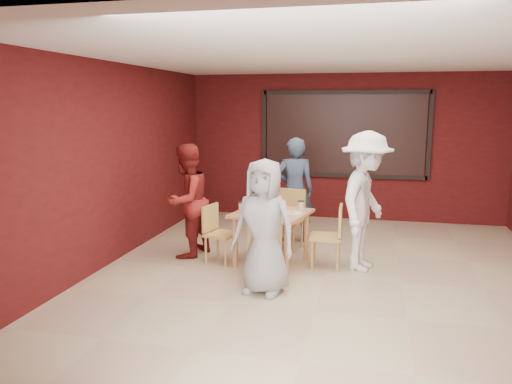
% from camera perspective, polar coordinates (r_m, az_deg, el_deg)
% --- Properties ---
extents(floor, '(7.00, 7.00, 0.00)m').
position_cam_1_polar(floor, '(6.64, 7.85, -9.59)').
color(floor, tan).
rests_on(floor, ground).
extents(window_blinds, '(3.00, 0.02, 1.50)m').
position_cam_1_polar(window_blinds, '(9.72, 10.02, 6.50)').
color(window_blinds, black).
extents(dining_table, '(1.13, 1.13, 0.90)m').
position_cam_1_polar(dining_table, '(6.92, 1.78, -3.03)').
color(dining_table, tan).
rests_on(dining_table, floor).
extents(chair_front, '(0.49, 0.49, 0.86)m').
position_cam_1_polar(chair_front, '(6.22, 1.01, -6.14)').
color(chair_front, tan).
rests_on(chair_front, floor).
extents(chair_back, '(0.53, 0.53, 0.92)m').
position_cam_1_polar(chair_back, '(7.76, 3.79, -2.67)').
color(chair_back, tan).
rests_on(chair_back, floor).
extents(chair_left, '(0.48, 0.48, 0.82)m').
position_cam_1_polar(chair_left, '(7.11, -4.49, -4.34)').
color(chair_left, tan).
rests_on(chair_left, floor).
extents(chair_right, '(0.43, 0.43, 0.87)m').
position_cam_1_polar(chair_right, '(6.89, 8.63, -4.62)').
color(chair_right, tan).
rests_on(chair_right, floor).
extents(diner_front, '(0.87, 0.66, 1.60)m').
position_cam_1_polar(diner_front, '(5.84, 0.91, -4.02)').
color(diner_front, '#9C9C9C').
rests_on(diner_front, floor).
extents(diner_back, '(0.69, 0.52, 1.70)m').
position_cam_1_polar(diner_back, '(8.09, 4.42, 0.24)').
color(diner_back, '#314057').
rests_on(diner_back, floor).
extents(diner_left, '(0.82, 0.94, 1.66)m').
position_cam_1_polar(diner_left, '(7.34, -7.91, -0.99)').
color(diner_left, maroon).
rests_on(diner_left, floor).
extents(diner_right, '(0.98, 1.35, 1.87)m').
position_cam_1_polar(diner_right, '(6.82, 12.40, -1.06)').
color(diner_right, white).
rests_on(diner_right, floor).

